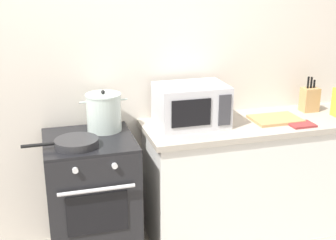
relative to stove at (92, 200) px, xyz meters
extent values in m
cube|color=silver|center=(0.65, 0.37, 0.79)|extent=(4.40, 0.10, 2.50)
cube|color=white|center=(1.25, 0.02, -0.02)|extent=(1.64, 0.56, 0.88)
cube|color=#ADA393|center=(1.25, 0.02, 0.44)|extent=(1.70, 0.60, 0.04)
cube|color=black|center=(0.00, 0.00, -0.01)|extent=(0.60, 0.60, 0.90)
cube|color=black|center=(0.00, 0.00, 0.45)|extent=(0.60, 0.60, 0.02)
cube|color=black|center=(0.00, -0.30, 0.06)|extent=(0.39, 0.01, 0.28)
cylinder|color=silver|center=(0.00, -0.33, 0.24)|extent=(0.48, 0.02, 0.02)
cylinder|color=silver|center=(-0.12, -0.31, 0.38)|extent=(0.04, 0.02, 0.04)
cylinder|color=silver|center=(0.12, -0.31, 0.38)|extent=(0.04, 0.02, 0.04)
cylinder|color=silver|center=(0.13, 0.14, 0.59)|extent=(0.24, 0.24, 0.25)
cylinder|color=silver|center=(0.13, 0.14, 0.72)|extent=(0.25, 0.25, 0.01)
sphere|color=black|center=(0.13, 0.14, 0.74)|extent=(0.03, 0.03, 0.03)
cylinder|color=silver|center=(-0.01, 0.14, 0.67)|extent=(0.05, 0.01, 0.01)
cylinder|color=silver|center=(0.27, 0.14, 0.67)|extent=(0.05, 0.01, 0.01)
cylinder|color=#28282B|center=(-0.09, -0.12, 0.48)|extent=(0.28, 0.28, 0.05)
cylinder|color=black|center=(-0.33, -0.12, 0.49)|extent=(0.20, 0.02, 0.02)
cube|color=silver|center=(0.75, 0.08, 0.61)|extent=(0.50, 0.36, 0.30)
cube|color=black|center=(0.69, -0.10, 0.61)|extent=(0.28, 0.01, 0.19)
cube|color=#38383D|center=(0.93, -0.10, 0.61)|extent=(0.09, 0.01, 0.22)
cube|color=tan|center=(1.40, 0.00, 0.47)|extent=(0.36, 0.26, 0.02)
cube|color=tan|center=(1.77, 0.14, 0.55)|extent=(0.13, 0.10, 0.19)
cylinder|color=black|center=(1.74, 0.14, 0.70)|extent=(0.02, 0.02, 0.09)
cylinder|color=black|center=(1.77, 0.14, 0.69)|extent=(0.02, 0.02, 0.09)
cylinder|color=black|center=(1.80, 0.14, 0.68)|extent=(0.02, 0.02, 0.06)
cube|color=#993333|center=(1.52, -0.16, 0.47)|extent=(0.18, 0.14, 0.02)
camera|label=1|loc=(-0.27, -2.84, 1.52)|focal=47.86mm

